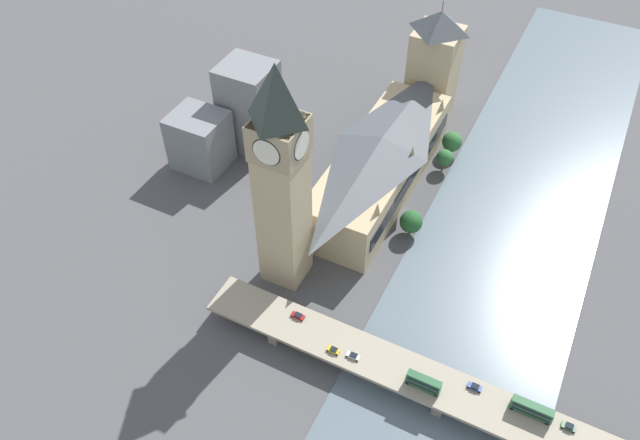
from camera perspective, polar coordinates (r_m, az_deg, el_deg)
name	(u,v)px	position (r m, az deg, el deg)	size (l,w,h in m)	color
ground_plane	(409,213)	(233.91, 8.11, 0.61)	(600.00, 600.00, 0.00)	#4C4C4F
river_water	(503,245)	(229.86, 16.41, -2.23)	(59.46, 360.00, 0.30)	slate
parliament_hall	(381,163)	(234.59, 5.56, 5.20)	(25.72, 84.16, 24.73)	tan
clock_tower	(281,176)	(181.76, -3.56, 4.01)	(14.39, 14.39, 81.32)	tan
victoria_tower	(434,64)	(270.73, 10.38, 13.82)	(18.30, 18.30, 51.28)	tan
road_bridge	(445,390)	(185.43, 11.32, -15.01)	(150.93, 13.95, 6.47)	gray
double_decker_bus_lead	(532,409)	(184.27, 18.82, -16.05)	(11.48, 2.55, 4.61)	#235B33
double_decker_bus_mid	(424,382)	(181.18, 9.45, -14.43)	(10.07, 2.47, 4.79)	#235B33
car_northbound_lead	(569,427)	(187.26, 21.80, -17.13)	(3.83, 1.94, 1.37)	#2D5638
car_northbound_tail	(475,387)	(185.54, 13.96, -14.59)	(4.08, 1.85, 1.37)	navy
car_southbound_lead	(298,316)	(193.34, -2.03, -8.74)	(4.27, 1.86, 1.34)	maroon
car_southbound_mid	(333,350)	(186.53, 1.23, -11.80)	(3.85, 1.80, 1.33)	gold
car_southbound_tail	(353,356)	(185.77, 3.05, -12.29)	(4.12, 1.84, 1.23)	silver
city_block_west	(249,106)	(253.60, -6.49, 10.35)	(20.27, 19.00, 36.22)	slate
city_block_center	(200,140)	(249.60, -10.91, 7.18)	(20.49, 18.34, 23.03)	slate
tree_embankment_near	(444,158)	(250.08, 11.31, 5.60)	(6.64, 6.64, 9.52)	brown
tree_embankment_mid	(452,142)	(258.49, 11.98, 7.02)	(8.07, 8.07, 10.22)	brown
tree_embankment_far	(411,222)	(222.39, 8.33, -0.17)	(8.19, 8.19, 10.22)	brown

